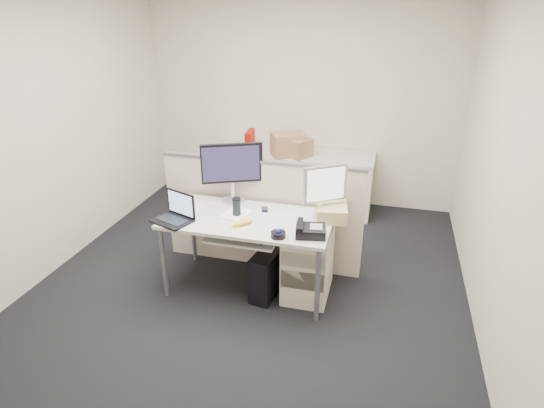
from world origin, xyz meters
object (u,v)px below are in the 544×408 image
(desk, at_px, (248,224))
(desk_phone, at_px, (311,231))
(laptop, at_px, (171,209))
(monitor_main, at_px, (232,173))

(desk, distance_m, desk_phone, 0.64)
(desk, xyz_separation_m, laptop, (-0.62, -0.24, 0.19))
(monitor_main, bearing_deg, laptop, -147.50)
(desk, relative_size, laptop, 4.58)
(laptop, xyz_separation_m, desk_phone, (1.22, 0.06, -0.08))
(desk, xyz_separation_m, desk_phone, (0.60, -0.18, 0.10))
(monitor_main, height_order, laptop, monitor_main)
(monitor_main, xyz_separation_m, laptop, (-0.37, -0.56, -0.17))
(desk, height_order, laptop, laptop)
(desk, height_order, monitor_main, monitor_main)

